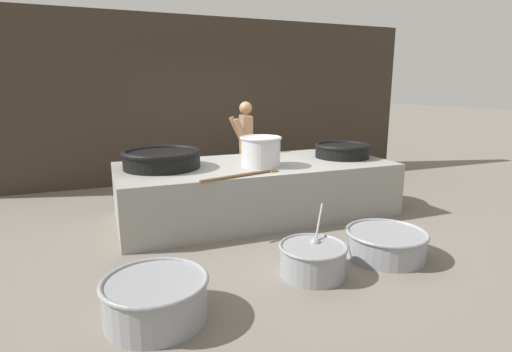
{
  "coord_description": "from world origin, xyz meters",
  "views": [
    {
      "loc": [
        -2.11,
        -5.36,
        1.87
      ],
      "look_at": [
        0.0,
        0.0,
        0.58
      ],
      "focal_mm": 28.0,
      "sensor_mm": 36.0,
      "label": 1
    }
  ],
  "objects_px": {
    "giant_wok_near": "(162,158)",
    "stock_pot": "(261,151)",
    "prep_bowl_meat": "(386,242)",
    "prep_bowl_extra": "(156,297)",
    "giant_wok_far": "(342,150)",
    "prep_bowl_vegetables": "(313,258)",
    "cook": "(245,145)"
  },
  "relations": [
    {
      "from": "giant_wok_far",
      "to": "stock_pot",
      "type": "relative_size",
      "value": 1.49
    },
    {
      "from": "giant_wok_near",
      "to": "cook",
      "type": "xyz_separation_m",
      "value": [
        1.59,
        1.01,
        -0.03
      ]
    },
    {
      "from": "giant_wok_far",
      "to": "giant_wok_near",
      "type": "bearing_deg",
      "value": 176.32
    },
    {
      "from": "prep_bowl_meat",
      "to": "prep_bowl_extra",
      "type": "height_order",
      "value": "prep_bowl_extra"
    },
    {
      "from": "stock_pot",
      "to": "prep_bowl_extra",
      "type": "relative_size",
      "value": 0.67
    },
    {
      "from": "prep_bowl_meat",
      "to": "cook",
      "type": "bearing_deg",
      "value": 99.51
    },
    {
      "from": "giant_wok_near",
      "to": "prep_bowl_meat",
      "type": "distance_m",
      "value": 3.1
    },
    {
      "from": "giant_wok_far",
      "to": "prep_bowl_extra",
      "type": "xyz_separation_m",
      "value": [
        -3.25,
        -2.28,
        -0.69
      ]
    },
    {
      "from": "giant_wok_near",
      "to": "prep_bowl_meat",
      "type": "xyz_separation_m",
      "value": [
        2.12,
        -2.14,
        -0.74
      ]
    },
    {
      "from": "giant_wok_near",
      "to": "prep_bowl_vegetables",
      "type": "height_order",
      "value": "giant_wok_near"
    },
    {
      "from": "stock_pot",
      "to": "prep_bowl_meat",
      "type": "distance_m",
      "value": 2.1
    },
    {
      "from": "giant_wok_near",
      "to": "prep_bowl_extra",
      "type": "xyz_separation_m",
      "value": [
        -0.45,
        -2.46,
        -0.71
      ]
    },
    {
      "from": "giant_wok_near",
      "to": "prep_bowl_extra",
      "type": "bearing_deg",
      "value": -100.4
    },
    {
      "from": "cook",
      "to": "prep_bowl_extra",
      "type": "height_order",
      "value": "cook"
    },
    {
      "from": "giant_wok_near",
      "to": "stock_pot",
      "type": "bearing_deg",
      "value": -16.03
    },
    {
      "from": "prep_bowl_vegetables",
      "to": "cook",
      "type": "bearing_deg",
      "value": 81.98
    },
    {
      "from": "giant_wok_far",
      "to": "stock_pot",
      "type": "bearing_deg",
      "value": -172.32
    },
    {
      "from": "prep_bowl_vegetables",
      "to": "giant_wok_near",
      "type": "bearing_deg",
      "value": 117.0
    },
    {
      "from": "stock_pot",
      "to": "prep_bowl_vegetables",
      "type": "bearing_deg",
      "value": -95.63
    },
    {
      "from": "prep_bowl_extra",
      "to": "giant_wok_far",
      "type": "bearing_deg",
      "value": 35.13
    },
    {
      "from": "prep_bowl_meat",
      "to": "giant_wok_far",
      "type": "bearing_deg",
      "value": 70.99
    },
    {
      "from": "cook",
      "to": "prep_bowl_extra",
      "type": "bearing_deg",
      "value": 68.8
    },
    {
      "from": "prep_bowl_vegetables",
      "to": "prep_bowl_extra",
      "type": "bearing_deg",
      "value": -171.57
    },
    {
      "from": "giant_wok_near",
      "to": "giant_wok_far",
      "type": "xyz_separation_m",
      "value": [
        2.79,
        -0.18,
        -0.02
      ]
    },
    {
      "from": "giant_wok_far",
      "to": "stock_pot",
      "type": "height_order",
      "value": "stock_pot"
    },
    {
      "from": "giant_wok_far",
      "to": "prep_bowl_extra",
      "type": "relative_size",
      "value": 1.0
    },
    {
      "from": "prep_bowl_vegetables",
      "to": "prep_bowl_meat",
      "type": "height_order",
      "value": "prep_bowl_vegetables"
    },
    {
      "from": "giant_wok_near",
      "to": "cook",
      "type": "relative_size",
      "value": 0.67
    },
    {
      "from": "prep_bowl_extra",
      "to": "cook",
      "type": "bearing_deg",
      "value": 59.54
    },
    {
      "from": "stock_pot",
      "to": "prep_bowl_extra",
      "type": "xyz_separation_m",
      "value": [
        -1.77,
        -2.08,
        -0.79
      ]
    },
    {
      "from": "stock_pot",
      "to": "prep_bowl_meat",
      "type": "xyz_separation_m",
      "value": [
        0.8,
        -1.76,
        -0.82
      ]
    },
    {
      "from": "prep_bowl_meat",
      "to": "prep_bowl_extra",
      "type": "xyz_separation_m",
      "value": [
        -2.57,
        -0.33,
        0.03
      ]
    }
  ]
}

